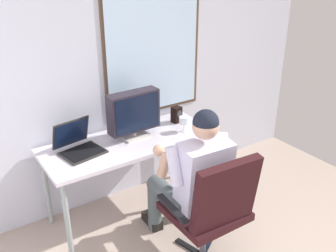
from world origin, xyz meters
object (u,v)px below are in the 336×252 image
person_seated (193,177)px  wine_glass (184,121)px  desk (130,148)px  laptop (77,143)px  office_chair (214,206)px  crt_monitor (134,112)px  desk_speaker (177,115)px

person_seated → wine_glass: 0.69m
desk → laptop: (-0.45, 0.08, 0.14)m
office_chair → laptop: bearing=120.5°
crt_monitor → laptop: 0.55m
person_seated → wine_glass: bearing=60.4°
office_chair → laptop: 1.23m
desk → person_seated: bearing=-75.4°
person_seated → crt_monitor: person_seated is taller
desk → laptop: bearing=170.3°
person_seated → laptop: (-0.63, 0.76, 0.15)m
laptop → desk_speaker: 1.02m
desk → desk_speaker: 0.60m
office_chair → laptop: size_ratio=2.58×
wine_glass → desk_speaker: 0.22m
person_seated → crt_monitor: bearing=98.4°
laptop → wine_glass: (0.95, -0.18, 0.04)m
wine_glass → laptop: bearing=169.3°
person_seated → laptop: bearing=129.5°
person_seated → laptop: 0.99m
person_seated → crt_monitor: (-0.11, 0.72, 0.32)m
crt_monitor → desk: bearing=-149.9°
wine_glass → desk_speaker: bearing=73.0°
crt_monitor → desk_speaker: 0.53m
desk → person_seated: 0.70m
desk → desk_speaker: bearing=10.4°
crt_monitor → desk_speaker: (0.50, 0.06, -0.16)m
desk → wine_glass: bearing=-11.5°
laptop → crt_monitor: bearing=-3.9°
desk → wine_glass: size_ratio=10.82×
desk_speaker → laptop: bearing=-178.4°
office_chair → wine_glass: 0.96m
desk → desk_speaker: size_ratio=9.87×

